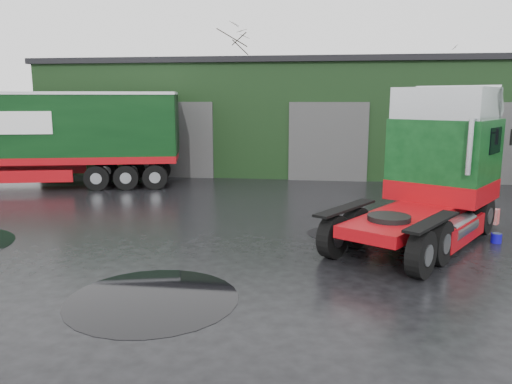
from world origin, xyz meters
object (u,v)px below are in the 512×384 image
wash_bucket (496,238)px  tree_back_a (232,91)px  trailer_left (23,140)px  tree_back_b (429,104)px  hero_tractor (418,167)px  warehouse (328,115)px

wash_bucket → tree_back_a: 30.04m
trailer_left → tree_back_b: size_ratio=1.95×
tree_back_a → tree_back_b: size_ratio=1.27×
hero_tractor → wash_bucket: 3.29m
warehouse → tree_back_a: (-8.00, 10.00, 1.59)m
tree_back_b → warehouse: bearing=-128.7°
wash_bucket → tree_back_b: size_ratio=0.04×
wash_bucket → tree_back_b: tree_back_b is taller
wash_bucket → trailer_left: bearing=160.7°
warehouse → wash_bucket: 17.69m
hero_tractor → wash_bucket: (2.43, 0.49, -2.15)m
wash_bucket → tree_back_b: bearing=83.5°
warehouse → hero_tractor: 17.41m
warehouse → tree_back_b: bearing=51.3°
hero_tractor → tree_back_b: size_ratio=0.98×
tree_back_a → hero_tractor: bearing=-68.9°
trailer_left → tree_back_a: bearing=-31.5°
warehouse → tree_back_a: bearing=128.7°
warehouse → tree_back_b: 12.82m
hero_tractor → tree_back_b: tree_back_b is taller
wash_bucket → tree_back_b: (3.07, 26.72, 3.61)m
hero_tractor → wash_bucket: size_ratio=24.44×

